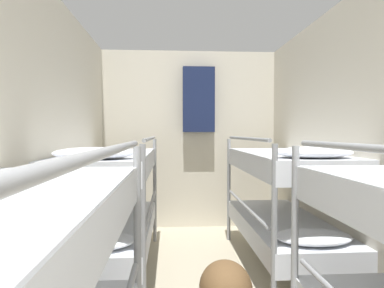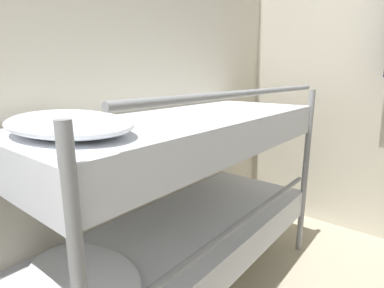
{
  "view_description": "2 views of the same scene",
  "coord_description": "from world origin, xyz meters",
  "views": [
    {
      "loc": [
        -0.28,
        0.48,
        1.36
      ],
      "look_at": [
        -0.03,
        4.28,
        1.23
      ],
      "focal_mm": 32.0,
      "sensor_mm": 36.0,
      "label": 1
    },
    {
      "loc": [
        0.23,
        2.5,
        1.39
      ],
      "look_at": [
        -0.74,
        3.69,
        1.03
      ],
      "focal_mm": 28.0,
      "sensor_mm": 36.0,
      "label": 2
    }
  ],
  "objects": [
    {
      "name": "wall_left",
      "position": [
        -1.26,
        2.68,
        1.26
      ],
      "size": [
        0.06,
        5.47,
        2.52
      ],
      "color": "beige",
      "rests_on": "ground_plane"
    },
    {
      "name": "hanging_coat",
      "position": [
        0.12,
        5.23,
        1.82
      ],
      "size": [
        0.44,
        0.12,
        0.9
      ],
      "color": "#192347"
    },
    {
      "name": "duffel_bag",
      "position": [
        0.14,
        2.98,
        0.2
      ],
      "size": [
        0.4,
        0.47,
        0.4
      ],
      "color": "brown",
      "rests_on": "ground_plane"
    },
    {
      "name": "wall_back",
      "position": [
        0.0,
        5.38,
        1.26
      ],
      "size": [
        2.57,
        0.06,
        2.52
      ],
      "color": "beige",
      "rests_on": "ground_plane"
    },
    {
      "name": "bunk_stack_left_far",
      "position": [
        -0.84,
        3.75,
        0.74
      ],
      "size": [
        0.78,
        1.93,
        1.32
      ],
      "color": "gray",
      "rests_on": "ground_plane"
    },
    {
      "name": "bunk_stack_right_far",
      "position": [
        0.84,
        3.75,
        0.74
      ],
      "size": [
        0.78,
        1.93,
        1.32
      ],
      "color": "gray",
      "rests_on": "ground_plane"
    }
  ]
}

